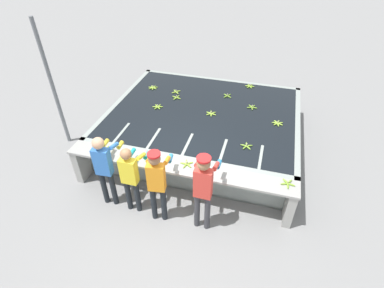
{
  "coord_description": "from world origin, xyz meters",
  "views": [
    {
      "loc": [
        1.51,
        -3.97,
        4.86
      ],
      "look_at": [
        0.0,
        1.33,
        0.62
      ],
      "focal_mm": 28.0,
      "sensor_mm": 36.0,
      "label": 1
    }
  ],
  "objects_px": {
    "banana_bunch_floating_9": "(250,86)",
    "knife_0": "(151,158)",
    "banana_bunch_floating_1": "(176,97)",
    "support_post_left": "(53,87)",
    "banana_bunch_ledge_2": "(288,183)",
    "knife_1": "(122,158)",
    "worker_1": "(130,175)",
    "banana_bunch_floating_0": "(252,107)",
    "banana_bunch_ledge_0": "(107,150)",
    "banana_bunch_floating_7": "(153,88)",
    "banana_bunch_floating_8": "(176,92)",
    "banana_bunch_floating_4": "(278,123)",
    "banana_bunch_floating_6": "(158,107)",
    "banana_bunch_ledge_1": "(187,164)",
    "banana_bunch_floating_3": "(247,146)",
    "banana_bunch_floating_5": "(227,96)",
    "worker_0": "(104,165)",
    "worker_2": "(157,180)",
    "worker_3": "(203,186)",
    "banana_bunch_floating_2": "(211,113)"
  },
  "relations": [
    {
      "from": "banana_bunch_floating_4",
      "to": "banana_bunch_floating_7",
      "type": "relative_size",
      "value": 1.0
    },
    {
      "from": "banana_bunch_floating_0",
      "to": "banana_bunch_floating_3",
      "type": "bearing_deg",
      "value": -87.14
    },
    {
      "from": "banana_bunch_floating_7",
      "to": "knife_0",
      "type": "bearing_deg",
      "value": -68.76
    },
    {
      "from": "banana_bunch_floating_1",
      "to": "banana_bunch_ledge_1",
      "type": "xyz_separation_m",
      "value": [
        1.06,
        -2.54,
        0.0
      ]
    },
    {
      "from": "worker_0",
      "to": "banana_bunch_floating_1",
      "type": "height_order",
      "value": "worker_0"
    },
    {
      "from": "banana_bunch_floating_9",
      "to": "knife_0",
      "type": "height_order",
      "value": "banana_bunch_floating_9"
    },
    {
      "from": "worker_0",
      "to": "banana_bunch_floating_0",
      "type": "bearing_deg",
      "value": 52.01
    },
    {
      "from": "banana_bunch_floating_0",
      "to": "banana_bunch_ledge_0",
      "type": "height_order",
      "value": "banana_bunch_ledge_0"
    },
    {
      "from": "banana_bunch_floating_8",
      "to": "knife_1",
      "type": "xyz_separation_m",
      "value": [
        -0.15,
        -3.04,
        -0.01
      ]
    },
    {
      "from": "banana_bunch_floating_5",
      "to": "worker_3",
      "type": "bearing_deg",
      "value": -86.21
    },
    {
      "from": "banana_bunch_floating_1",
      "to": "banana_bunch_floating_8",
      "type": "xyz_separation_m",
      "value": [
        -0.11,
        0.31,
        0.0
      ]
    },
    {
      "from": "banana_bunch_floating_7",
      "to": "worker_0",
      "type": "bearing_deg",
      "value": -83.48
    },
    {
      "from": "banana_bunch_floating_8",
      "to": "knife_0",
      "type": "distance_m",
      "value": 2.91
    },
    {
      "from": "support_post_left",
      "to": "banana_bunch_ledge_2",
      "type": "bearing_deg",
      "value": -10.59
    },
    {
      "from": "knife_0",
      "to": "knife_1",
      "type": "relative_size",
      "value": 1.04
    },
    {
      "from": "banana_bunch_floating_6",
      "to": "worker_2",
      "type": "bearing_deg",
      "value": -69.0
    },
    {
      "from": "banana_bunch_floating_1",
      "to": "support_post_left",
      "type": "xyz_separation_m",
      "value": [
        -2.59,
        -1.5,
        0.69
      ]
    },
    {
      "from": "knife_0",
      "to": "worker_1",
      "type": "bearing_deg",
      "value": -108.14
    },
    {
      "from": "banana_bunch_floating_6",
      "to": "banana_bunch_ledge_1",
      "type": "distance_m",
      "value": 2.37
    },
    {
      "from": "banana_bunch_floating_2",
      "to": "support_post_left",
      "type": "bearing_deg",
      "value": -165.35
    },
    {
      "from": "worker_2",
      "to": "banana_bunch_floating_7",
      "type": "bearing_deg",
      "value": 113.01
    },
    {
      "from": "banana_bunch_ledge_2",
      "to": "worker_2",
      "type": "bearing_deg",
      "value": -163.58
    },
    {
      "from": "banana_bunch_floating_6",
      "to": "banana_bunch_ledge_2",
      "type": "distance_m",
      "value": 3.85
    },
    {
      "from": "banana_bunch_floating_7",
      "to": "banana_bunch_floating_4",
      "type": "bearing_deg",
      "value": -14.32
    },
    {
      "from": "worker_1",
      "to": "banana_bunch_floating_3",
      "type": "height_order",
      "value": "worker_1"
    },
    {
      "from": "worker_2",
      "to": "banana_bunch_floating_5",
      "type": "relative_size",
      "value": 6.59
    },
    {
      "from": "banana_bunch_floating_0",
      "to": "banana_bunch_floating_5",
      "type": "relative_size",
      "value": 1.08
    },
    {
      "from": "worker_0",
      "to": "banana_bunch_ledge_1",
      "type": "bearing_deg",
      "value": 21.37
    },
    {
      "from": "banana_bunch_floating_6",
      "to": "knife_1",
      "type": "distance_m",
      "value": 2.13
    },
    {
      "from": "banana_bunch_floating_1",
      "to": "banana_bunch_ledge_0",
      "type": "bearing_deg",
      "value": -105.29
    },
    {
      "from": "banana_bunch_floating_8",
      "to": "knife_0",
      "type": "bearing_deg",
      "value": -81.67
    },
    {
      "from": "banana_bunch_floating_9",
      "to": "banana_bunch_ledge_2",
      "type": "relative_size",
      "value": 1.02
    },
    {
      "from": "worker_0",
      "to": "knife_0",
      "type": "relative_size",
      "value": 4.81
    },
    {
      "from": "banana_bunch_floating_8",
      "to": "banana_bunch_floating_9",
      "type": "bearing_deg",
      "value": 25.15
    },
    {
      "from": "knife_0",
      "to": "worker_3",
      "type": "bearing_deg",
      "value": -26.57
    },
    {
      "from": "banana_bunch_floating_6",
      "to": "banana_bunch_floating_8",
      "type": "relative_size",
      "value": 1.24
    },
    {
      "from": "banana_bunch_floating_5",
      "to": "banana_bunch_floating_7",
      "type": "height_order",
      "value": "same"
    },
    {
      "from": "banana_bunch_floating_7",
      "to": "knife_1",
      "type": "distance_m",
      "value": 3.15
    },
    {
      "from": "banana_bunch_floating_5",
      "to": "banana_bunch_floating_9",
      "type": "distance_m",
      "value": 0.91
    },
    {
      "from": "banana_bunch_floating_1",
      "to": "banana_bunch_floating_7",
      "type": "bearing_deg",
      "value": 155.98
    },
    {
      "from": "banana_bunch_floating_4",
      "to": "banana_bunch_floating_2",
      "type": "bearing_deg",
      "value": -179.76
    },
    {
      "from": "worker_0",
      "to": "banana_bunch_floating_9",
      "type": "bearing_deg",
      "value": 62.43
    },
    {
      "from": "banana_bunch_ledge_1",
      "to": "knife_0",
      "type": "bearing_deg",
      "value": -177.74
    },
    {
      "from": "banana_bunch_floating_4",
      "to": "banana_bunch_ledge_2",
      "type": "distance_m",
      "value": 2.03
    },
    {
      "from": "worker_0",
      "to": "banana_bunch_floating_0",
      "type": "distance_m",
      "value": 4.02
    },
    {
      "from": "banana_bunch_floating_7",
      "to": "banana_bunch_ledge_2",
      "type": "relative_size",
      "value": 1.02
    },
    {
      "from": "worker_2",
      "to": "knife_1",
      "type": "xyz_separation_m",
      "value": [
        -0.96,
        0.5,
        -0.12
      ]
    },
    {
      "from": "knife_1",
      "to": "banana_bunch_floating_1",
      "type": "bearing_deg",
      "value": 84.5
    },
    {
      "from": "knife_0",
      "to": "banana_bunch_floating_2",
      "type": "bearing_deg",
      "value": 68.84
    },
    {
      "from": "banana_bunch_floating_5",
      "to": "banana_bunch_floating_6",
      "type": "xyz_separation_m",
      "value": [
        -1.63,
        -1.08,
        -0.0
      ]
    }
  ]
}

